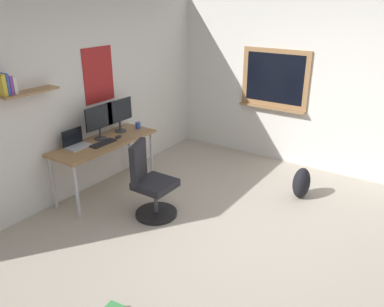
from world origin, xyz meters
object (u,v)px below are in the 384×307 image
Objects in this scene: desk at (104,147)px; office_chair at (150,185)px; laptop at (76,143)px; backpack at (301,183)px; keyboard at (103,143)px; coffee_mug at (138,125)px; computer_mouse at (118,137)px; monitor_primary at (99,120)px; monitor_secondary at (120,113)px.

office_chair is at bearing -98.53° from desk.
laptop is 0.72× the size of backpack.
coffee_mug reaches higher than keyboard.
coffee_mug is (0.46, 0.05, 0.03)m from computer_mouse.
desk is 2.69m from backpack.
keyboard is at bearing -38.27° from laptop.
computer_mouse is (0.17, -0.16, -0.25)m from monitor_primary.
monitor_primary is at bearing -7.23° from laptop.
office_chair is at bearing 136.99° from backpack.
laptop is 1.02m from coffee_mug.
laptop is 3.02m from backpack.
monitor_primary is 1.00× the size of monitor_secondary.
keyboard is 2.69m from backpack.
backpack is at bearing -68.60° from monitor_secondary.
backpack is (1.35, -2.29, -0.46)m from desk.
office_chair is 2.57× the size of keyboard.
monitor_secondary is at bearing 37.05° from computer_mouse.
computer_mouse is 0.46m from coffee_mug.
laptop reaches higher than office_chair.
laptop is at bearing 141.73° from keyboard.
monitor_secondary reaches higher than desk.
computer_mouse is 2.56m from backpack.
backpack is at bearing -73.07° from coffee_mug.
computer_mouse is 0.24× the size of backpack.
laptop is at bearing 176.37° from monitor_secondary.
computer_mouse is (-0.21, -0.16, -0.25)m from monitor_secondary.
backpack is (0.93, -2.38, -0.80)m from monitor_secondary.
monitor_primary is 2.83m from backpack.
office_chair reaches higher than keyboard.
computer_mouse is at bearing 117.34° from backpack.
laptop is at bearing 170.93° from coffee_mug.
computer_mouse is at bearing 67.79° from office_chair.
monitor_primary is at bearing 169.82° from coffee_mug.
coffee_mug is 0.22× the size of backpack.
monitor_primary reaches higher than desk.
office_chair reaches higher than coffee_mug.
backpack is at bearing -57.24° from keyboard.
laptop is 0.79m from monitor_secondary.
office_chair is at bearing -112.21° from computer_mouse.
office_chair is 2.04m from backpack.
office_chair is 0.97m from computer_mouse.
keyboard is at bearing -161.88° from monitor_secondary.
keyboard is at bearing 85.92° from office_chair.
desk is 0.14m from keyboard.
monitor_primary is at bearing 135.74° from computer_mouse.
keyboard is (0.27, -0.21, -0.04)m from laptop.
coffee_mug is at bearing -9.07° from laptop.
keyboard is at bearing 122.76° from backpack.
desk is 0.24m from computer_mouse.
coffee_mug is (0.24, -0.11, -0.22)m from monitor_secondary.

